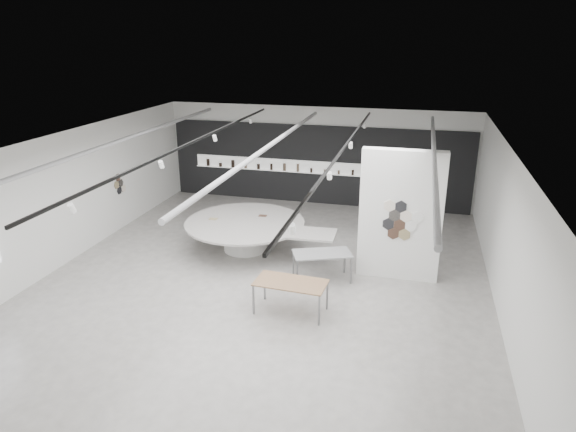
% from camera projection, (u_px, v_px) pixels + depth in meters
% --- Properties ---
extents(room, '(12.02, 14.02, 3.82)m').
position_uv_depth(room, '(261.00, 207.00, 13.61)').
color(room, '#A5A19C').
rests_on(room, ground).
extents(back_wall_display, '(11.80, 0.27, 3.10)m').
position_uv_depth(back_wall_display, '(315.00, 165.00, 20.11)').
color(back_wall_display, black).
rests_on(back_wall_display, ground).
extents(partition_column, '(2.20, 0.38, 3.60)m').
position_uv_depth(partition_column, '(400.00, 216.00, 13.76)').
color(partition_column, white).
rests_on(partition_column, ground).
extents(display_island, '(4.85, 3.85, 0.95)m').
position_uv_depth(display_island, '(247.00, 232.00, 15.91)').
color(display_island, white).
rests_on(display_island, ground).
extents(sample_table_wood, '(1.77, 0.96, 0.81)m').
position_uv_depth(sample_table_wood, '(291.00, 284.00, 12.29)').
color(sample_table_wood, '#8B6748').
rests_on(sample_table_wood, ground).
extents(sample_table_stone, '(1.74, 1.32, 0.80)m').
position_uv_depth(sample_table_stone, '(322.00, 255.00, 13.92)').
color(sample_table_stone, gray).
rests_on(sample_table_stone, ground).
extents(kitchen_counter, '(1.69, 0.68, 1.32)m').
position_uv_depth(kitchen_counter, '(404.00, 201.00, 19.24)').
color(kitchen_counter, white).
rests_on(kitchen_counter, ground).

